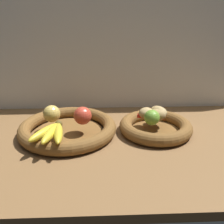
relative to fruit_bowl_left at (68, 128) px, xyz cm
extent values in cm
cube|color=brown|center=(19.90, 0.78, -3.83)|extent=(140.00, 90.00, 3.00)
cube|color=silver|center=(19.90, 30.78, 25.17)|extent=(140.00, 3.00, 55.00)
cylinder|color=brown|center=(0.00, 0.00, -1.83)|extent=(27.47, 27.47, 1.00)
torus|color=brown|center=(0.00, 0.00, 0.18)|extent=(38.54, 38.54, 5.04)
cylinder|color=brown|center=(35.10, 0.00, -1.83)|extent=(19.76, 19.76, 1.00)
torus|color=brown|center=(35.10, 0.00, 0.18)|extent=(29.14, 29.14, 5.04)
sphere|color=#DBB756|center=(-5.98, 0.32, 6.07)|extent=(6.72, 6.72, 6.72)
sphere|color=#CC422D|center=(6.24, -1.98, 6.17)|extent=(6.94, 6.94, 6.94)
ellipsoid|color=gold|center=(-6.30, -11.73, 4.24)|extent=(10.26, 14.93, 3.08)
ellipsoid|color=gold|center=(-3.96, -12.59, 4.24)|extent=(5.91, 15.71, 3.08)
ellipsoid|color=gold|center=(-1.46, -12.66, 4.24)|extent=(5.16, 15.69, 3.08)
sphere|color=brown|center=(-2.51, -5.02, 4.24)|extent=(2.77, 2.77, 2.77)
ellipsoid|color=#A38451|center=(35.10, 0.00, 5.10)|extent=(8.07, 5.43, 4.78)
ellipsoid|color=tan|center=(37.06, 4.31, 4.90)|extent=(8.66, 9.62, 4.39)
ellipsoid|color=tan|center=(31.58, 2.74, 4.97)|extent=(8.54, 8.45, 4.53)
sphere|color=#6B9E33|center=(32.57, -3.80, 5.69)|extent=(5.97, 5.97, 5.97)
cone|color=red|center=(33.34, 0.82, 3.69)|extent=(11.06, 6.71, 1.97)
camera|label=1|loc=(13.73, -90.14, 42.25)|focal=39.89mm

